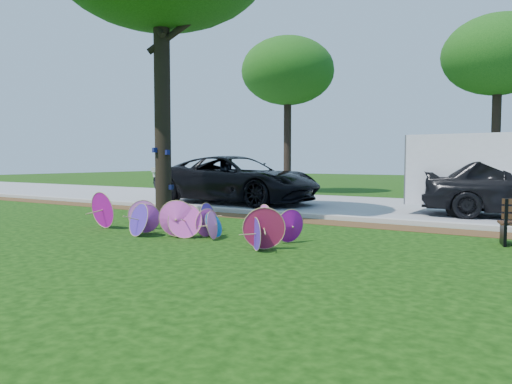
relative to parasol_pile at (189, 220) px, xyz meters
The scene contains 8 objects.
ground 0.96m from the parasol_pile, 63.92° to the right, with size 90.00×90.00×0.00m, color black.
mulch_strip 3.74m from the parasol_pile, 83.94° to the left, with size 90.00×1.00×0.01m, color #472D16.
curb 4.43m from the parasol_pile, 84.90° to the left, with size 90.00×0.30×0.12m, color #B7B5AD.
street 8.56m from the parasol_pile, 87.37° to the left, with size 90.00×8.00×0.01m, color gray.
parasol_pile is the anchor object (origin of this frame).
black_van 7.98m from the parasol_pile, 117.51° to the left, with size 2.88×6.24×1.73m, color black.
cargo_trailer 8.59m from the parasol_pile, 61.69° to the left, with size 2.88×1.83×2.62m, color silver.
bg_trees 15.10m from the parasol_pile, 74.77° to the left, with size 21.24×5.73×7.40m.
Camera 1 is at (6.31, -7.13, 1.60)m, focal length 35.00 mm.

